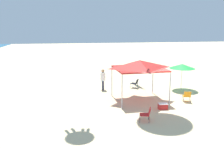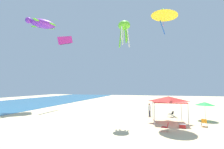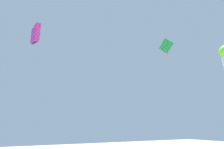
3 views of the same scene
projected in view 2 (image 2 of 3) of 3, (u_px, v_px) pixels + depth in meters
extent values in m
cube|color=beige|center=(179.00, 125.00, 16.47)|extent=(120.00, 120.00, 0.10)
cylinder|color=#B7B7BC|center=(188.00, 115.00, 15.71)|extent=(0.07, 0.07, 2.35)
cylinder|color=#B7B7BC|center=(181.00, 111.00, 18.74)|extent=(0.07, 0.07, 2.35)
cylinder|color=#B7B7BC|center=(154.00, 114.00, 16.43)|extent=(0.07, 0.07, 2.35)
cylinder|color=#B7B7BC|center=(153.00, 110.00, 19.46)|extent=(0.07, 0.07, 2.35)
cube|color=red|center=(168.00, 102.00, 17.69)|extent=(3.38, 3.67, 0.10)
pyramid|color=red|center=(168.00, 99.00, 17.72)|extent=(3.31, 3.60, 0.57)
cylinder|color=silver|center=(205.00, 111.00, 18.67)|extent=(0.06, 0.05, 2.24)
cone|color=green|center=(205.00, 104.00, 18.75)|extent=(2.17, 2.17, 0.39)
cylinder|color=black|center=(162.00, 128.00, 14.29)|extent=(0.02, 0.02, 0.40)
cylinder|color=black|center=(161.00, 130.00, 13.85)|extent=(0.02, 0.02, 0.40)
cylinder|color=black|center=(168.00, 129.00, 14.03)|extent=(0.02, 0.02, 0.40)
cylinder|color=black|center=(167.00, 131.00, 13.59)|extent=(0.02, 0.02, 0.40)
cube|color=red|center=(165.00, 127.00, 13.96)|extent=(0.63, 0.63, 0.03)
cube|color=red|center=(168.00, 125.00, 13.83)|extent=(0.51, 0.25, 0.41)
cylinder|color=black|center=(170.00, 115.00, 21.17)|extent=(0.02, 0.02, 0.40)
cylinder|color=black|center=(168.00, 115.00, 20.84)|extent=(0.02, 0.02, 0.40)
cylinder|color=black|center=(173.00, 116.00, 20.77)|extent=(0.02, 0.02, 0.40)
cylinder|color=black|center=(172.00, 116.00, 20.44)|extent=(0.02, 0.02, 0.40)
cube|color=black|center=(171.00, 114.00, 20.82)|extent=(0.72, 0.72, 0.03)
cube|color=black|center=(173.00, 113.00, 20.62)|extent=(0.48, 0.39, 0.41)
cylinder|color=black|center=(207.00, 124.00, 15.91)|extent=(0.02, 0.02, 0.40)
cylinder|color=black|center=(201.00, 124.00, 16.18)|extent=(0.02, 0.02, 0.40)
cylinder|color=black|center=(207.00, 125.00, 15.47)|extent=(0.02, 0.02, 0.40)
cylinder|color=black|center=(201.00, 125.00, 15.74)|extent=(0.02, 0.02, 0.40)
cube|color=orange|center=(204.00, 122.00, 15.84)|extent=(0.65, 0.65, 0.03)
cube|color=orange|center=(204.00, 121.00, 15.62)|extent=(0.27, 0.51, 0.41)
cube|color=red|center=(182.00, 126.00, 15.17)|extent=(0.45, 0.63, 0.36)
cube|color=white|center=(182.00, 124.00, 15.19)|extent=(0.46, 0.65, 0.04)
cylinder|color=#33384C|center=(149.00, 114.00, 21.18)|extent=(0.16, 0.16, 0.83)
cylinder|color=#33384C|center=(150.00, 113.00, 21.45)|extent=(0.16, 0.16, 0.83)
cylinder|color=white|center=(149.00, 108.00, 21.38)|extent=(0.43, 0.43, 0.72)
sphere|color=#A87A56|center=(149.00, 104.00, 21.42)|extent=(0.27, 0.27, 0.27)
cube|color=green|center=(163.00, 14.00, 28.97)|extent=(2.62, 0.63, 2.66)
cylinder|color=pink|center=(163.00, 22.00, 28.84)|extent=(0.09, 0.09, 1.89)
ellipsoid|color=#66D82D|center=(124.00, 25.00, 18.51)|extent=(1.47, 1.47, 1.08)
cylinder|color=#66D82D|center=(127.00, 35.00, 18.76)|extent=(0.31, 0.25, 1.58)
cylinder|color=white|center=(123.00, 37.00, 18.86)|extent=(0.34, 0.28, 2.01)
cylinder|color=#66D82D|center=(120.00, 38.00, 18.51)|extent=(0.18, 0.41, 2.43)
cylinder|color=white|center=(122.00, 33.00, 18.08)|extent=(0.31, 0.25, 1.58)
cylinder|color=#66D82D|center=(126.00, 34.00, 17.95)|extent=(0.34, 0.28, 2.01)
cylinder|color=white|center=(128.00, 37.00, 18.27)|extent=(0.18, 0.41, 2.43)
cone|color=yellow|center=(164.00, 14.00, 18.84)|extent=(3.78, 3.82, 0.96)
cylinder|color=blue|center=(162.00, 26.00, 20.06)|extent=(0.26, 0.80, 2.32)
ellipsoid|color=purple|center=(43.00, 24.00, 29.72)|extent=(5.92, 5.89, 2.21)
sphere|color=purple|center=(29.00, 20.00, 28.42)|extent=(1.14, 1.14, 1.14)
ellipsoid|color=#66D82D|center=(37.00, 20.00, 27.64)|extent=(1.82, 0.82, 0.25)
ellipsoid|color=#66D82D|center=(35.00, 26.00, 30.46)|extent=(0.91, 1.85, 0.25)
ellipsoid|color=#66D82D|center=(53.00, 24.00, 29.40)|extent=(1.82, 0.82, 0.25)
ellipsoid|color=#66D82D|center=(50.00, 29.00, 31.57)|extent=(0.91, 1.85, 0.25)
cube|color=#E02D9E|center=(66.00, 40.00, 30.83)|extent=(5.17, 0.48, 3.08)
cube|color=black|center=(65.00, 43.00, 30.77)|extent=(3.96, 0.20, 1.73)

